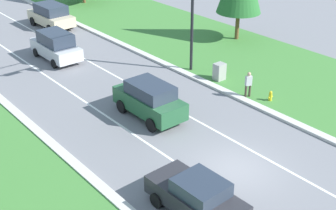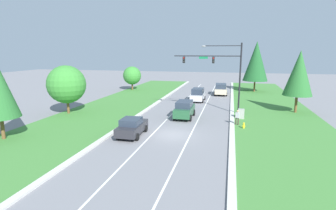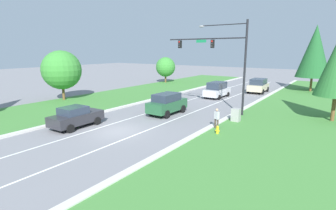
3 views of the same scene
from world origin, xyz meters
name	(u,v)px [view 1 (image 1 of 3)]	position (x,y,z in m)	size (l,w,h in m)	color
ground_plane	(236,170)	(0.00, 0.00, 0.00)	(160.00, 160.00, 0.00)	slate
curb_strip_right	(309,130)	(5.65, 0.00, 0.07)	(0.50, 90.00, 0.15)	beige
lane_stripe_inner_left	(208,184)	(-1.80, 0.00, 0.00)	(0.14, 81.00, 0.01)	white
lane_stripe_inner_right	(261,156)	(1.80, 0.00, 0.00)	(0.14, 81.00, 0.01)	white
silver_suv	(56,46)	(0.25, 18.09, 1.04)	(2.14, 4.67, 2.06)	silver
charcoal_sedan	(197,197)	(-3.55, -1.10, 0.86)	(2.18, 4.36, 1.72)	#28282D
champagne_suv	(51,15)	(3.57, 25.37, 1.06)	(2.42, 4.95, 2.05)	beige
forest_suv	(150,99)	(0.08, 6.71, 1.07)	(2.12, 4.53, 2.06)	#235633
utility_cabinet	(219,72)	(6.66, 7.75, 0.60)	(0.70, 0.60, 1.20)	#9E9E99
pedestrian	(248,84)	(6.16, 4.82, 0.94)	(0.43, 0.34, 1.69)	#42382D
fire_hydrant	(270,97)	(6.80, 3.58, 0.34)	(0.34, 0.20, 0.70)	gold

